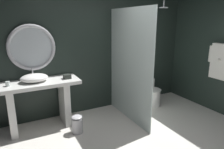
{
  "coord_description": "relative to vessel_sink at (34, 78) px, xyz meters",
  "views": [
    {
      "loc": [
        -1.66,
        -2.16,
        1.96
      ],
      "look_at": [
        -0.1,
        0.83,
        1.06
      ],
      "focal_mm": 32.57,
      "sensor_mm": 36.0,
      "label": 1
    }
  ],
  "objects": [
    {
      "name": "tissue_box",
      "position": [
        0.58,
        -0.06,
        -0.03
      ],
      "size": [
        0.13,
        0.13,
        0.08
      ],
      "primitive_type": "cube",
      "color": "#282D28",
      "rests_on": "vanity_counter"
    },
    {
      "name": "shower_glass_panel",
      "position": [
        1.71,
        -0.45,
        0.13
      ],
      "size": [
        0.02,
        1.48,
        2.19
      ],
      "primitive_type": "cube",
      "color": "silver",
      "rests_on": "ground_plane"
    },
    {
      "name": "waste_bin",
      "position": [
        0.58,
        -0.53,
        -0.8
      ],
      "size": [
        0.2,
        0.2,
        0.33
      ],
      "color": "#B7B7BC",
      "rests_on": "ground_plane"
    },
    {
      "name": "vanity_counter",
      "position": [
        0.04,
        -0.03,
        -0.39
      ],
      "size": [
        1.48,
        0.59,
        0.9
      ],
      "color": "silver",
      "rests_on": "ground_plane"
    },
    {
      "name": "hanging_bathrobe",
      "position": [
        3.49,
        -1.13,
        0.2
      ],
      "size": [
        0.2,
        0.57,
        0.8
      ],
      "color": "#B7B7BC"
    },
    {
      "name": "toilet",
      "position": [
        2.55,
        -0.09,
        -0.7
      ],
      "size": [
        0.38,
        0.57,
        0.58
      ],
      "color": "white",
      "rests_on": "ground_plane"
    },
    {
      "name": "side_wall_right",
      "position": [
        3.63,
        -0.8,
        0.33
      ],
      "size": [
        0.1,
        2.47,
        2.6
      ],
      "primitive_type": "cube",
      "color": "#1E2823",
      "rests_on": "ground_plane"
    },
    {
      "name": "back_wall_panel",
      "position": [
        1.28,
        0.34,
        0.33
      ],
      "size": [
        4.8,
        0.1,
        2.6
      ],
      "primitive_type": "cube",
      "color": "#1E2823",
      "rests_on": "ground_plane"
    },
    {
      "name": "vessel_sink",
      "position": [
        0.0,
        0.0,
        0.0
      ],
      "size": [
        0.48,
        0.39,
        0.21
      ],
      "color": "white",
      "rests_on": "vanity_counter"
    },
    {
      "name": "tumbler_cup",
      "position": [
        -0.43,
        -0.06,
        -0.03
      ],
      "size": [
        0.07,
        0.07,
        0.08
      ],
      "primitive_type": "cylinder",
      "color": "silver",
      "rests_on": "vanity_counter"
    },
    {
      "name": "rain_shower_head",
      "position": [
        2.74,
        -0.16,
        1.28
      ],
      "size": [
        0.19,
        0.19,
        0.29
      ],
      "color": "#B7B7BC"
    },
    {
      "name": "round_wall_mirror",
      "position": [
        0.04,
        0.25,
        0.51
      ],
      "size": [
        0.85,
        0.07,
        0.85
      ],
      "color": "#B7B7BC"
    }
  ]
}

